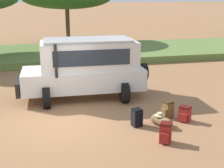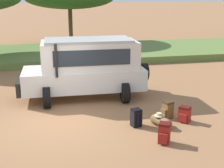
# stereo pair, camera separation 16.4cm
# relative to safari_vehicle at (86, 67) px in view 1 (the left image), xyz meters

# --- Properties ---
(ground_plane) EXTENTS (320.00, 320.00, 0.00)m
(ground_plane) POSITION_rel_safari_vehicle_xyz_m (-1.17, -2.40, -1.29)
(ground_plane) COLOR #936642
(grass_bank) EXTENTS (120.00, 7.00, 0.44)m
(grass_bank) POSITION_rel_safari_vehicle_xyz_m (-1.17, 9.03, -1.07)
(grass_bank) COLOR #5B7538
(grass_bank) RESTS_ON ground_plane
(safari_vehicle) EXTENTS (5.38, 2.82, 2.44)m
(safari_vehicle) POSITION_rel_safari_vehicle_xyz_m (0.00, 0.00, 0.00)
(safari_vehicle) COLOR silver
(safari_vehicle) RESTS_ON ground_plane
(backpack_beside_front_wheel) EXTENTS (0.47, 0.46, 0.54)m
(backpack_beside_front_wheel) POSITION_rel_safari_vehicle_xyz_m (2.85, -3.33, -1.03)
(backpack_beside_front_wheel) COLOR maroon
(backpack_beside_front_wheel) RESTS_ON ground_plane
(backpack_cluster_center) EXTENTS (0.45, 0.39, 0.60)m
(backpack_cluster_center) POSITION_rel_safari_vehicle_xyz_m (2.43, -2.87, -1.00)
(backpack_cluster_center) COLOR brown
(backpack_cluster_center) RESTS_ON ground_plane
(backpack_near_rear_wheel) EXTENTS (0.36, 0.43, 0.59)m
(backpack_near_rear_wheel) POSITION_rel_safari_vehicle_xyz_m (1.16, -3.32, -1.01)
(backpack_near_rear_wheel) COLOR black
(backpack_near_rear_wheel) RESTS_ON ground_plane
(backpack_outermost) EXTENTS (0.43, 0.45, 0.62)m
(backpack_outermost) POSITION_rel_safari_vehicle_xyz_m (1.61, -4.66, -0.99)
(backpack_outermost) COLOR maroon
(backpack_outermost) RESTS_ON ground_plane
(duffel_bag_low_black_case) EXTENTS (0.56, 0.81, 0.43)m
(duffel_bag_low_black_case) POSITION_rel_safari_vehicle_xyz_m (1.95, -3.51, -1.12)
(duffel_bag_low_black_case) COLOR brown
(duffel_bag_low_black_case) RESTS_ON ground_plane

